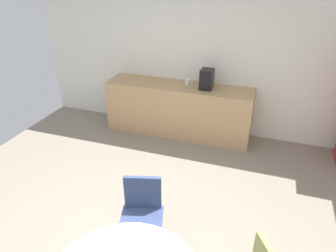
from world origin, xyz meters
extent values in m
cube|color=white|center=(0.00, 3.00, 1.30)|extent=(6.00, 0.10, 2.60)
cube|color=tan|center=(-0.32, 2.65, 0.45)|extent=(2.49, 0.60, 0.90)
cylinder|color=silver|center=(0.29, -0.06, 0.21)|extent=(0.02, 0.02, 0.42)
cylinder|color=silver|center=(-0.01, -0.15, 0.21)|extent=(0.02, 0.02, 0.42)
cylinder|color=silver|center=(0.20, 0.24, 0.21)|extent=(0.02, 0.02, 0.42)
cylinder|color=silver|center=(-0.10, 0.16, 0.21)|extent=(0.02, 0.02, 0.42)
cube|color=#384772|center=(0.09, 0.05, 0.44)|extent=(0.52, 0.52, 0.03)
cube|color=#384772|center=(0.04, 0.23, 0.64)|extent=(0.37, 0.14, 0.38)
cylinder|color=white|center=(-0.19, 2.72, 0.95)|extent=(0.08, 0.08, 0.09)
torus|color=white|center=(-0.13, 2.72, 0.95)|extent=(0.06, 0.01, 0.06)
cube|color=black|center=(0.15, 2.65, 1.06)|extent=(0.20, 0.24, 0.32)
camera|label=1|loc=(1.06, -1.97, 2.67)|focal=32.54mm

